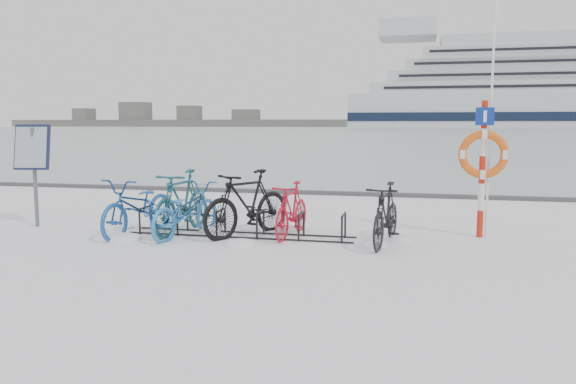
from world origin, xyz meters
name	(u,v)px	position (x,y,z in m)	size (l,w,h in m)	color
ground	(241,236)	(0.00, 0.00, 0.00)	(900.00, 900.00, 0.00)	white
ice_sheet	(406,130)	(0.00, 155.00, 0.01)	(400.00, 298.00, 0.02)	#A6B4BB
quay_edge	(306,192)	(0.00, 5.90, 0.05)	(400.00, 0.25, 0.10)	#3F3F42
bike_rack	(240,226)	(0.00, 0.00, 0.18)	(4.00, 0.48, 0.46)	black
info_board	(33,153)	(-4.04, -0.03, 1.39)	(0.68, 0.37, 1.93)	#595B5E
lifebuoy_station	(484,155)	(4.06, 0.76, 1.42)	(0.82, 0.23, 4.24)	#B61E0E
cruise_ferry	(551,92)	(48.17, 204.38, 12.59)	(140.72, 26.53, 46.24)	silver
shoreline	(168,121)	(-122.02, 260.00, 2.79)	(180.00, 12.00, 9.50)	#4B4B4B
bike_0	(139,204)	(-1.82, -0.20, 0.53)	(0.70, 2.00, 1.05)	#1A4A94
bike_1	(182,200)	(-1.13, 0.11, 0.58)	(0.54, 1.93, 1.16)	#194F58
bike_2	(186,208)	(-0.93, -0.20, 0.48)	(0.64, 1.84, 0.97)	#2B75B9
bike_3	(247,202)	(0.10, 0.10, 0.59)	(0.56, 1.97, 1.18)	black
bike_4	(292,208)	(0.87, 0.20, 0.49)	(0.46, 1.63, 0.98)	#B6122A
bike_5	(386,213)	(2.50, -0.12, 0.52)	(0.49, 1.73, 1.04)	black
snow_drifts	(230,238)	(-0.11, -0.24, 0.00)	(5.52, 2.05, 0.22)	white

